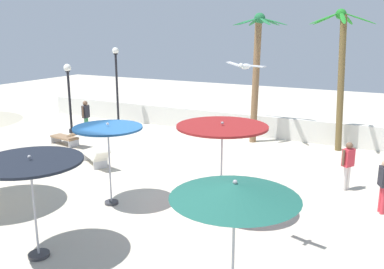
{
  "coord_description": "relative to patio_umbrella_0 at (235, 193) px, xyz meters",
  "views": [
    {
      "loc": [
        6.85,
        -9.91,
        5.13
      ],
      "look_at": [
        0.0,
        3.31,
        1.4
      ],
      "focal_mm": 39.26,
      "sensor_mm": 36.0,
      "label": 1
    }
  ],
  "objects": [
    {
      "name": "patio_umbrella_3",
      "position": [
        -4.77,
        -0.13,
        -0.25
      ],
      "size": [
        2.32,
        2.32,
        2.46
      ],
      "color": "#333338",
      "rests_on": "ground_plane"
    },
    {
      "name": "guest_1",
      "position": [
        2.12,
        6.15,
        -1.46
      ],
      "size": [
        0.37,
        0.52,
        1.6
      ],
      "color": "#D8333F",
      "rests_on": "ground_plane"
    },
    {
      "name": "boundary_wall",
      "position": [
        -4.42,
        13.08,
        -1.89
      ],
      "size": [
        25.2,
        0.3,
        1.06
      ],
      "primitive_type": "cube",
      "color": "silver",
      "rests_on": "ground_plane"
    },
    {
      "name": "lounge_chair_1",
      "position": [
        -11.06,
        7.47,
        -2.02
      ],
      "size": [
        1.91,
        0.84,
        0.82
      ],
      "color": "#B7B7BC",
      "rests_on": "ground_plane"
    },
    {
      "name": "guest_2",
      "position": [
        -11.7,
        9.48,
        -1.38
      ],
      "size": [
        0.28,
        0.56,
        1.71
      ],
      "color": "#3F8C59",
      "rests_on": "ground_plane"
    },
    {
      "name": "seagull_0",
      "position": [
        -0.69,
        2.19,
        1.96
      ],
      "size": [
        0.95,
        0.4,
        0.14
      ],
      "color": "white"
    },
    {
      "name": "patio_umbrella_1",
      "position": [
        -1.9,
        3.84,
        0.04
      ],
      "size": [
        2.48,
        2.48,
        2.74
      ],
      "color": "#333338",
      "rests_on": "ground_plane"
    },
    {
      "name": "palm_tree_0",
      "position": [
        -3.75,
        11.97,
        1.16
      ],
      "size": [
        2.58,
        2.37,
        5.85
      ],
      "color": "brown",
      "rests_on": "ground_plane"
    },
    {
      "name": "palm_tree_1",
      "position": [
        -0.19,
        12.32,
        1.24
      ],
      "size": [
        2.68,
        2.75,
        5.97
      ],
      "color": "brown",
      "rests_on": "ground_plane"
    },
    {
      "name": "lamp_post_0",
      "position": [
        -11.56,
        11.9,
        0.07
      ],
      "size": [
        0.35,
        0.35,
        4.22
      ],
      "color": "black",
      "rests_on": "ground_plane"
    },
    {
      "name": "guest_0",
      "position": [
        0.96,
        7.56,
        -1.44
      ],
      "size": [
        0.39,
        0.49,
        1.62
      ],
      "color": "silver",
      "rests_on": "ground_plane"
    },
    {
      "name": "lamp_post_1",
      "position": [
        -12.63,
        9.4,
        -0.24
      ],
      "size": [
        0.37,
        0.37,
        3.5
      ],
      "color": "black",
      "rests_on": "ground_plane"
    },
    {
      "name": "patio_umbrella_2",
      "position": [
        -5.18,
        3.09,
        -0.2
      ],
      "size": [
        2.01,
        2.01,
        2.52
      ],
      "color": "#333338",
      "rests_on": "ground_plane"
    },
    {
      "name": "patio_umbrella_0",
      "position": [
        0.0,
        0.0,
        0.0
      ],
      "size": [
        2.28,
        2.28,
        2.66
      ],
      "color": "#333338",
      "rests_on": "ground_plane"
    },
    {
      "name": "ground_plane",
      "position": [
        -4.42,
        3.62,
        -2.42
      ],
      "size": [
        56.0,
        56.0,
        0.0
      ],
      "primitive_type": "plane",
      "color": "beige"
    },
    {
      "name": "lounge_chair_0",
      "position": [
        -7.95,
        5.75,
        -2.03
      ],
      "size": [
        1.89,
        1.45,
        0.84
      ],
      "color": "#B7B7BC",
      "rests_on": "ground_plane"
    }
  ]
}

